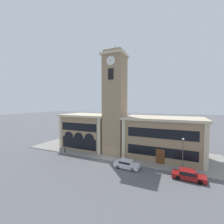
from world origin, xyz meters
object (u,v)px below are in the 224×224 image
object	(u,v)px
bollard	(65,150)
street_lamp	(183,149)
parked_car_near	(127,164)
parked_car_mid	(188,175)

from	to	relation	value
bollard	street_lamp	bearing A→B (deg)	1.02
parked_car_near	street_lamp	xyz separation A→B (m)	(8.52, 2.21, 2.99)
parked_car_mid	street_lamp	bearing A→B (deg)	110.30
parked_car_mid	street_lamp	xyz separation A→B (m)	(-0.71, 2.21, 2.98)
parked_car_mid	bollard	xyz separation A→B (m)	(-24.13, 1.80, -0.04)
street_lamp	parked_car_mid	bearing A→B (deg)	-72.26
street_lamp	bollard	size ratio (longest dim) A/B	5.03
parked_car_near	bollard	xyz separation A→B (m)	(-14.90, 1.80, -0.03)
street_lamp	parked_car_near	bearing A→B (deg)	-165.45
parked_car_near	parked_car_mid	size ratio (longest dim) A/B	0.95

